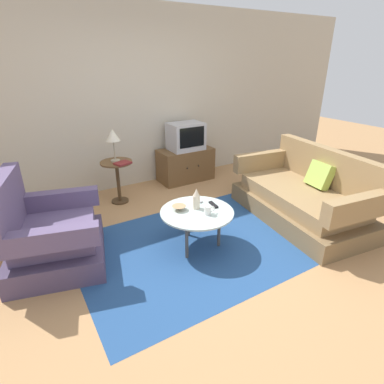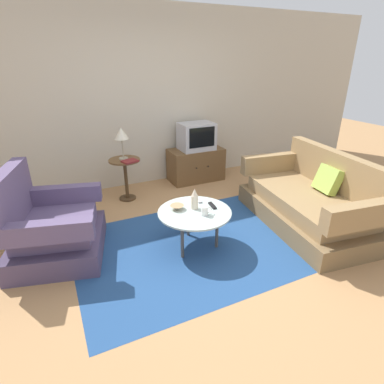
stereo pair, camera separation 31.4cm
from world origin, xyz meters
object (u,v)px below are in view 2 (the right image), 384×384
at_px(vase, 195,199).
at_px(tv_remote_dark, 212,206).
at_px(couch, 311,202).
at_px(bowl, 177,207).
at_px(armchair, 50,229).
at_px(television, 196,136).
at_px(mug, 205,211).
at_px(table_lamp, 121,135).
at_px(coffee_table, 195,214).
at_px(side_table, 125,171).
at_px(book, 130,161).
at_px(tv_remote_silver, 197,200).
at_px(tv_stand, 196,164).

bearing_deg(vase, tv_remote_dark, -10.93).
xyz_separation_m(couch, bowl, (-1.69, 0.27, 0.17)).
relative_size(armchair, vase, 5.01).
bearing_deg(television, mug, -113.83).
bearing_deg(table_lamp, armchair, -134.90).
distance_m(coffee_table, mug, 0.16).
relative_size(side_table, tv_remote_dark, 3.78).
bearing_deg(mug, tv_remote_dark, 39.97).
bearing_deg(table_lamp, side_table, -68.65).
height_order(side_table, book, book).
xyz_separation_m(side_table, bowl, (0.20, -1.45, 0.02)).
bearing_deg(tv_remote_silver, tv_remote_dark, 24.27).
relative_size(couch, coffee_table, 2.43).
bearing_deg(television, vase, -116.80).
bearing_deg(tv_remote_dark, coffee_table, 102.48).
distance_m(table_lamp, vase, 1.63).
height_order(armchair, bowl, armchair).
bearing_deg(television, table_lamp, -169.19).
distance_m(armchair, coffee_table, 1.52).
bearing_deg(couch, tv_remote_dark, 90.34).
bearing_deg(tv_stand, armchair, -150.36).
distance_m(mug, tv_remote_dark, 0.22).
height_order(coffee_table, tv_remote_silver, tv_remote_silver).
bearing_deg(mug, armchair, 157.21).
relative_size(bowl, tv_remote_dark, 0.93).
relative_size(television, book, 2.26).
bearing_deg(coffee_table, tv_remote_silver, 57.22).
relative_size(mug, book, 0.51).
xyz_separation_m(tv_stand, vase, (-0.89, -1.79, 0.28)).
xyz_separation_m(armchair, mug, (1.49, -0.63, 0.18)).
distance_m(armchair, tv_remote_dark, 1.74).
xyz_separation_m(side_table, mug, (0.42, -1.69, 0.05)).
xyz_separation_m(table_lamp, mug, (0.42, -1.70, -0.48)).
xyz_separation_m(vase, tv_remote_dark, (0.20, -0.04, -0.10)).
bearing_deg(vase, coffee_table, -114.41).
relative_size(coffee_table, tv_remote_silver, 5.24).
distance_m(armchair, bowl, 1.35).
xyz_separation_m(armchair, book, (1.12, 0.91, 0.32)).
relative_size(table_lamp, tv_remote_dark, 2.76).
xyz_separation_m(tv_stand, book, (-1.23, -0.43, 0.36)).
distance_m(vase, tv_remote_dark, 0.23).
xyz_separation_m(table_lamp, tv_remote_silver, (0.50, -1.36, -0.52)).
height_order(couch, bowl, couch).
relative_size(couch, tv_remote_dark, 11.83).
distance_m(couch, television, 2.12).
relative_size(coffee_table, mug, 6.36).
relative_size(armchair, coffee_table, 1.48).
bearing_deg(armchair, table_lamp, 149.71).
relative_size(couch, tv_remote_silver, 12.75).
height_order(coffee_table, bowl, bowl).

